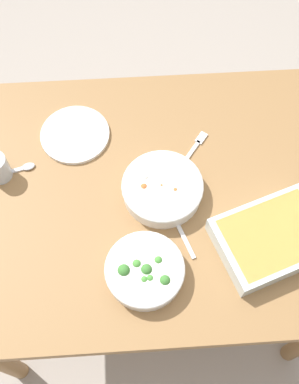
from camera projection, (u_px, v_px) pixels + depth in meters
name	position (u px, v px, depth m)	size (l,w,h in m)	color
ground_plane	(150.00, 269.00, 2.02)	(6.00, 6.00, 0.00)	#9E9389
dining_table	(150.00, 205.00, 1.44)	(1.20, 0.90, 0.74)	olive
stew_bowl	(162.00, 188.00, 1.33)	(0.24, 0.24, 0.06)	silver
broccoli_bowl	(145.00, 271.00, 1.22)	(0.22, 0.22, 0.06)	silver
baking_dish	(272.00, 237.00, 1.26)	(0.36, 0.31, 0.06)	silver
side_plate	(75.00, 134.00, 1.45)	(0.22, 0.22, 0.01)	silver
spoon_by_stew	(177.00, 224.00, 1.31)	(0.08, 0.17, 0.01)	silver
spoon_by_broccoli	(152.00, 260.00, 1.26)	(0.11, 0.16, 0.01)	silver
spoon_spare	(15.00, 170.00, 1.39)	(0.17, 0.06, 0.01)	silver
fork_on_table	(193.00, 150.00, 1.43)	(0.12, 0.15, 0.01)	silver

